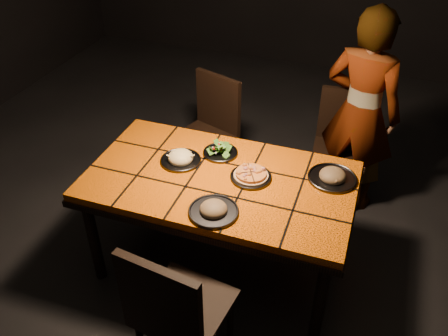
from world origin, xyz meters
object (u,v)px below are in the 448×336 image
(dining_table, at_px, (220,188))
(diner, at_px, (361,113))
(plate_pizza, at_px, (251,176))
(chair_far_right, at_px, (341,139))
(chair_near, at_px, (175,310))
(plate_pasta, at_px, (181,159))
(chair_far_left, at_px, (210,126))

(dining_table, bearing_deg, diner, 54.87)
(plate_pizza, bearing_deg, chair_far_right, 67.09)
(chair_near, distance_m, plate_pizza, 0.92)
(chair_far_right, distance_m, plate_pizza, 1.14)
(dining_table, height_order, plate_pizza, plate_pizza)
(dining_table, distance_m, plate_pasta, 0.31)
(chair_near, relative_size, plate_pasta, 3.75)
(diner, height_order, plate_pizza, diner)
(chair_far_right, height_order, plate_pasta, chair_far_right)
(chair_far_right, bearing_deg, chair_near, -110.16)
(chair_far_right, distance_m, plate_pasta, 1.37)
(chair_near, xyz_separation_m, chair_far_right, (0.55, 1.91, -0.05))
(dining_table, relative_size, chair_far_left, 1.75)
(chair_far_right, bearing_deg, dining_table, -123.60)
(chair_near, bearing_deg, chair_far_right, -98.16)
(chair_near, xyz_separation_m, chair_far_left, (-0.46, 1.71, -0.02))
(chair_near, bearing_deg, dining_table, -77.96)
(dining_table, distance_m, chair_far_left, 0.98)
(diner, bearing_deg, chair_far_right, -13.35)
(diner, distance_m, plate_pasta, 1.38)
(chair_far_left, distance_m, chair_far_right, 1.03)
(chair_far_right, height_order, diner, diner)
(chair_far_right, height_order, plate_pizza, chair_far_right)
(dining_table, relative_size, plate_pasta, 6.34)
(dining_table, bearing_deg, plate_pasta, 165.51)
(dining_table, distance_m, chair_near, 0.84)
(dining_table, relative_size, plate_pizza, 5.75)
(diner, bearing_deg, chair_near, 86.30)
(chair_near, distance_m, plate_pasta, 0.99)
(plate_pizza, bearing_deg, chair_near, -97.53)
(dining_table, height_order, diner, diner)
(chair_near, relative_size, diner, 0.61)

